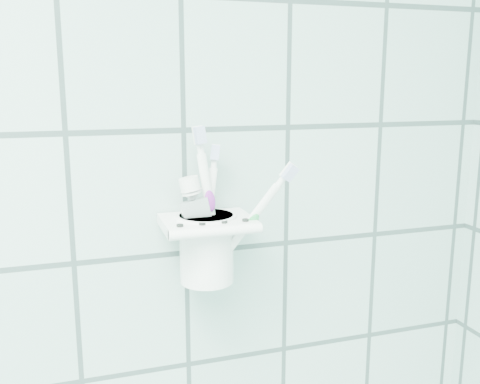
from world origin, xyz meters
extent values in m
cube|color=white|center=(0.64, 1.19, 1.30)|extent=(0.05, 0.02, 0.03)
cube|color=white|center=(0.64, 1.15, 1.31)|extent=(0.12, 0.09, 0.01)
cylinder|color=white|center=(0.64, 1.10, 1.31)|extent=(0.12, 0.01, 0.01)
cylinder|color=black|center=(0.59, 1.12, 1.31)|extent=(0.01, 0.01, 0.00)
cylinder|color=black|center=(0.62, 1.12, 1.31)|extent=(0.01, 0.01, 0.00)
cylinder|color=black|center=(0.65, 1.12, 1.31)|extent=(0.01, 0.01, 0.00)
cylinder|color=black|center=(0.68, 1.12, 1.31)|extent=(0.01, 0.01, 0.00)
cylinder|color=white|center=(0.64, 1.16, 1.27)|extent=(0.07, 0.07, 0.09)
cylinder|color=white|center=(0.64, 1.16, 1.31)|extent=(0.08, 0.08, 0.01)
cylinder|color=black|center=(0.64, 1.16, 1.31)|extent=(0.07, 0.07, 0.00)
cylinder|color=white|center=(0.65, 1.15, 1.32)|extent=(0.04, 0.03, 0.17)
cylinder|color=white|center=(0.65, 1.15, 1.41)|extent=(0.01, 0.01, 0.02)
cube|color=silver|center=(0.65, 1.14, 1.42)|extent=(0.02, 0.01, 0.02)
cube|color=white|center=(0.65, 1.15, 1.42)|extent=(0.02, 0.01, 0.03)
ellipsoid|color=purple|center=(0.65, 1.14, 1.34)|extent=(0.02, 0.01, 0.03)
cylinder|color=white|center=(0.63, 1.16, 1.30)|extent=(0.03, 0.02, 0.15)
cylinder|color=white|center=(0.63, 1.16, 1.39)|extent=(0.01, 0.01, 0.02)
cube|color=silver|center=(0.63, 1.16, 1.40)|extent=(0.02, 0.01, 0.02)
cube|color=white|center=(0.63, 1.16, 1.40)|extent=(0.02, 0.01, 0.02)
ellipsoid|color=#1E38A5|center=(0.63, 1.16, 1.32)|extent=(0.02, 0.01, 0.03)
cylinder|color=white|center=(0.63, 1.15, 1.31)|extent=(0.10, 0.04, 0.14)
cylinder|color=white|center=(0.63, 1.15, 1.40)|extent=(0.02, 0.01, 0.02)
cube|color=silver|center=(0.63, 1.14, 1.41)|extent=(0.02, 0.01, 0.03)
cube|color=white|center=(0.63, 1.15, 1.41)|extent=(0.02, 0.01, 0.03)
ellipsoid|color=green|center=(0.63, 1.14, 1.33)|extent=(0.03, 0.01, 0.03)
cube|color=silver|center=(0.64, 1.15, 1.29)|extent=(0.06, 0.02, 0.11)
cube|color=silver|center=(0.64, 1.15, 1.24)|extent=(0.04, 0.01, 0.02)
cone|color=silver|center=(0.64, 1.15, 1.35)|extent=(0.03, 0.03, 0.02)
cylinder|color=white|center=(0.64, 1.15, 1.36)|extent=(0.03, 0.03, 0.03)
camera|label=1|loc=(0.47, 0.48, 1.49)|focal=40.00mm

